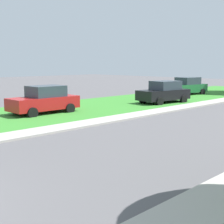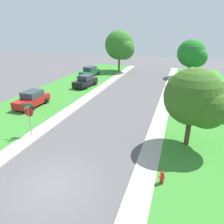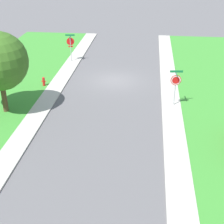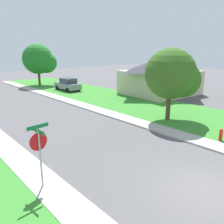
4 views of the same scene
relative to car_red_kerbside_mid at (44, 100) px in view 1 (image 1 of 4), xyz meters
name	(u,v)px [view 1 (image 1 of 4)]	position (x,y,z in m)	size (l,w,h in m)	color
sidewalk_west	(114,119)	(4.46, 1.65, -0.82)	(1.40, 56.00, 0.10)	#ADA89E
lawn_west	(64,110)	(-0.24, 1.65, -0.83)	(8.00, 56.00, 0.08)	#38842D
car_red_kerbside_mid	(44,100)	(0.00, 0.00, 0.00)	(2.08, 4.32, 1.76)	red
car_green_driveway_right	(187,86)	(-0.33, 16.55, 0.00)	(2.46, 4.50, 1.76)	#1E6033
car_black_across_road	(164,92)	(2.00, 9.64, 0.00)	(2.46, 4.50, 1.76)	black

